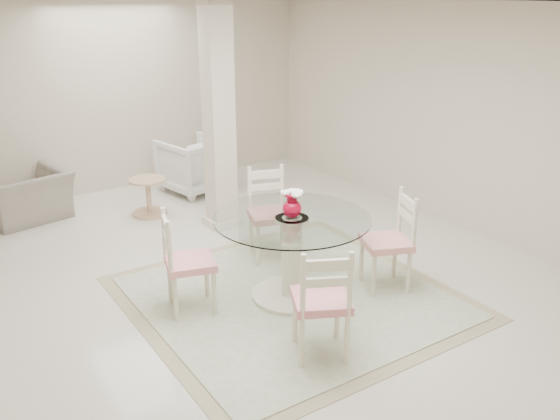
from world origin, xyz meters
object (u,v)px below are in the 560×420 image
dining_chair_east (393,234)px  dining_chair_south (323,295)px  recliner_taupe (27,196)px  armchair_white (194,165)px  red_vase (292,203)px  dining_chair_west (182,255)px  column (219,120)px  dining_chair_north (269,206)px  side_table (149,198)px  dining_table (292,258)px

dining_chair_east → dining_chair_south: dining_chair_south is taller
dining_chair_east → recliner_taupe: 4.75m
armchair_white → dining_chair_east: bearing=83.4°
red_vase → dining_chair_south: red_vase is taller
dining_chair_west → armchair_white: 3.54m
column → dining_chair_west: bearing=-127.4°
red_vase → column: bearing=80.7°
dining_chair_east → dining_chair_west: bearing=-88.4°
dining_chair_north → armchair_white: bearing=101.7°
red_vase → dining_chair_west: size_ratio=0.25×
armchair_white → dining_chair_north: bearing=72.0°
recliner_taupe → side_table: 1.53m
red_vase → side_table: red_vase is taller
armchair_white → recliner_taupe: bearing=-14.0°
dining_chair_south → armchair_white: 4.56m
dining_table → dining_chair_south: size_ratio=1.33×
column → armchair_white: (0.32, 1.45, -0.95)m
side_table → dining_chair_east: bearing=-69.2°
dining_chair_east → armchair_white: 3.86m
red_vase → dining_chair_west: (-0.96, 0.35, -0.42)m
red_vase → side_table: size_ratio=0.55×
dining_chair_east → dining_chair_west: 2.04m
column → dining_chair_east: column is taller
recliner_taupe → dining_chair_west: bearing=90.3°
dining_table → dining_chair_west: bearing=160.1°
recliner_taupe → dining_table: bearing=102.9°
dining_chair_south → armchair_white: dining_chair_south is taller
dining_table → dining_chair_north: (0.35, 0.96, 0.16)m
red_vase → dining_chair_north: (0.35, 0.96, -0.40)m
column → recliner_taupe: bearing=141.9°
dining_table → dining_chair_north: size_ratio=1.31×
recliner_taupe → armchair_white: bearing=165.4°
dining_table → side_table: dining_table is taller
column → dining_chair_south: 3.17m
dining_chair_north → dining_chair_south: 2.04m
dining_table → recliner_taupe: dining_table is taller
red_vase → dining_chair_east: red_vase is taller
dining_table → column: bearing=80.6°
dining_chair_south → recliner_taupe: 4.75m
column → dining_chair_west: size_ratio=2.52×
column → dining_chair_north: column is taller
red_vase → recliner_taupe: red_vase is taller
dining_table → armchair_white: bearing=79.3°
dining_table → red_vase: bearing=-33.7°
dining_chair_west → dining_chair_east: bearing=-94.7°
dining_chair_north → armchair_white: size_ratio=1.27×
dining_chair_north → dining_chair_south: bearing=-91.8°
column → dining_chair_east: size_ratio=2.47×
dining_chair_north → side_table: size_ratio=2.25×
dining_table → dining_chair_west: (-0.96, 0.35, 0.14)m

